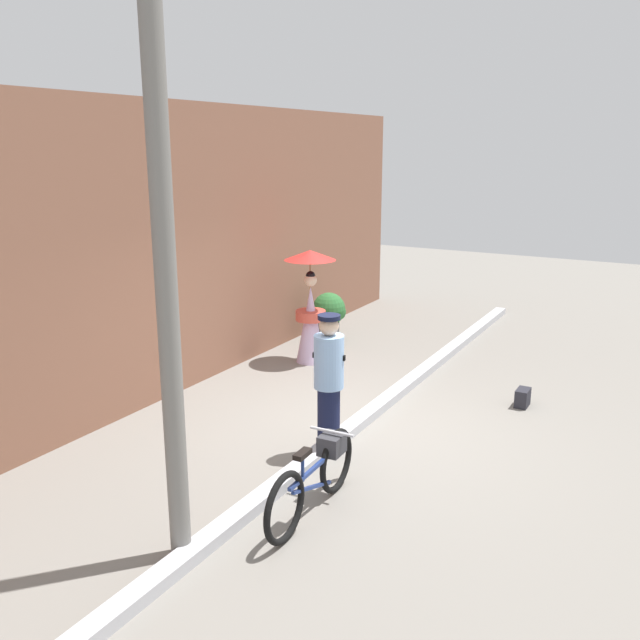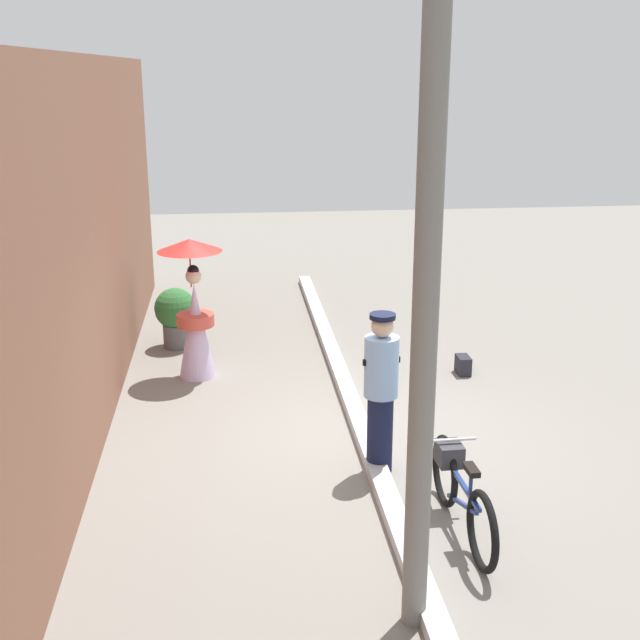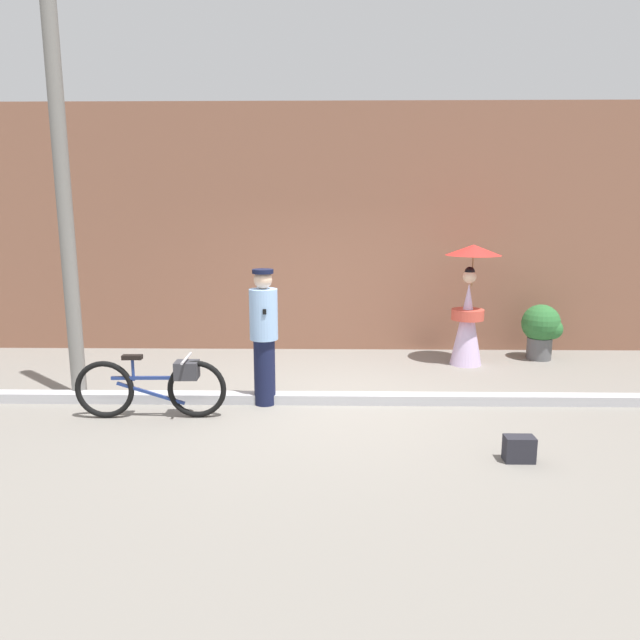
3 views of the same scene
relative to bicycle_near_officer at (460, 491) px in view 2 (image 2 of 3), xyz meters
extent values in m
plane|color=gray|center=(1.90, 0.54, -0.38)|extent=(30.00, 30.00, 0.00)
cube|color=brown|center=(1.90, 3.56, 1.65)|extent=(14.00, 0.40, 4.06)
cube|color=#B2B2B7|center=(1.90, 0.54, -0.32)|extent=(14.00, 0.20, 0.12)
torus|color=black|center=(0.46, 0.02, -0.05)|extent=(0.67, 0.09, 0.67)
torus|color=black|center=(-0.59, -0.02, -0.05)|extent=(0.67, 0.09, 0.67)
cube|color=navy|center=(-0.07, 0.00, 0.09)|extent=(0.88, 0.07, 0.04)
cube|color=navy|center=(-0.07, 0.00, -0.09)|extent=(0.77, 0.06, 0.28)
cylinder|color=navy|center=(-0.25, -0.01, 0.20)|extent=(0.03, 0.03, 0.27)
cube|color=black|center=(-0.25, -0.01, 0.33)|extent=(0.22, 0.10, 0.05)
cylinder|color=silver|center=(0.35, 0.01, 0.32)|extent=(0.05, 0.48, 0.03)
cube|color=#333338|center=(0.35, 0.01, 0.18)|extent=(0.27, 0.23, 0.20)
cylinder|color=#141938|center=(1.18, 0.50, 0.03)|extent=(0.26, 0.26, 0.82)
cylinder|color=#8CB2E0|center=(1.18, 0.50, 0.74)|extent=(0.34, 0.34, 0.61)
sphere|color=#D8B293|center=(1.18, 0.50, 1.16)|extent=(0.22, 0.22, 0.22)
cylinder|color=black|center=(1.18, 0.50, 1.25)|extent=(0.25, 0.25, 0.05)
cube|color=black|center=(1.18, 0.50, 0.80)|extent=(0.11, 0.38, 0.06)
cone|color=silver|center=(4.08, 2.41, 0.25)|extent=(0.48, 0.48, 1.26)
cylinder|color=#D14C3D|center=(4.08, 2.41, 0.40)|extent=(0.49, 0.49, 0.16)
sphere|color=beige|center=(4.08, 2.41, 0.98)|extent=(0.20, 0.20, 0.20)
sphere|color=black|center=(4.08, 2.41, 1.06)|extent=(0.15, 0.15, 0.15)
cylinder|color=olive|center=(4.13, 2.45, 1.11)|extent=(0.02, 0.02, 0.55)
cone|color=red|center=(4.13, 2.45, 1.38)|extent=(0.84, 0.84, 0.16)
cylinder|color=#59595B|center=(5.33, 2.75, -0.21)|extent=(0.38, 0.38, 0.35)
sphere|color=#2D6B33|center=(5.33, 2.75, 0.20)|extent=(0.60, 0.60, 0.60)
sphere|color=#2D6B33|center=(5.48, 2.66, 0.13)|extent=(0.33, 0.33, 0.33)
cube|color=#26262D|center=(3.77, -1.11, -0.26)|extent=(0.28, 0.16, 0.25)
cube|color=black|center=(3.77, -1.16, -0.20)|extent=(0.24, 0.06, 0.09)
cylinder|color=slate|center=(-1.19, 0.67, 2.02)|extent=(0.18, 0.18, 4.80)
camera|label=1|loc=(-5.19, -2.96, 3.10)|focal=38.21mm
camera|label=2|loc=(-6.24, 1.94, 3.54)|focal=46.11mm
camera|label=3|loc=(1.98, -6.26, 1.96)|focal=32.30mm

